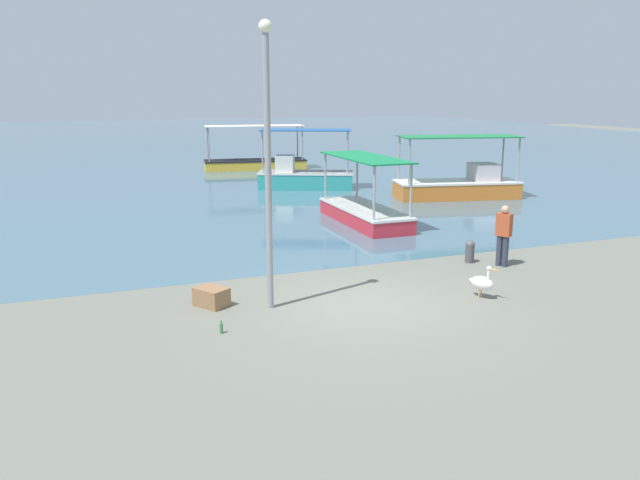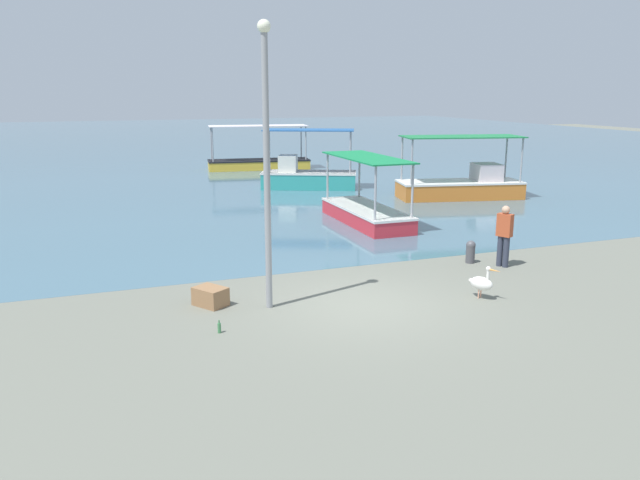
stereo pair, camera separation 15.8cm
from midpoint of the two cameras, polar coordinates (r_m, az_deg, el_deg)
ground at (r=14.12m, az=4.29°, el=-5.98°), size 120.00×120.00×0.00m
harbor_water at (r=60.52m, az=-15.08°, el=8.63°), size 110.00×90.00×0.00m
fishing_boat_outer at (r=28.64m, az=13.04°, el=4.99°), size 5.74×3.00×2.74m
fishing_boat_near_left at (r=38.47m, az=-5.50°, el=7.20°), size 6.29×2.61×2.63m
fishing_boat_center at (r=22.67m, az=4.43°, el=2.76°), size 1.72×4.97×2.40m
fishing_boat_far_left at (r=30.72m, az=-1.06°, el=5.95°), size 4.87×3.36×2.86m
pelican at (r=14.92m, az=14.86°, el=-3.80°), size 0.49×0.76×0.80m
lamp_post at (r=13.26m, az=-4.57°, el=7.88°), size 0.28×0.28×6.10m
mooring_bollard at (r=17.90m, az=13.85°, el=-0.98°), size 0.26×0.26×0.64m
fisherman_standing at (r=17.63m, az=16.74°, el=0.51°), size 0.38×0.46×1.69m
cargo_crate at (r=14.21m, az=-9.67°, el=-5.11°), size 0.82×0.87×0.42m
glass_bottle at (r=12.67m, az=-8.84°, el=-7.93°), size 0.07×0.07×0.27m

